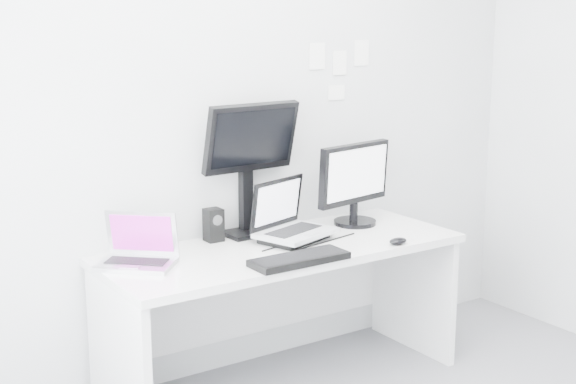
% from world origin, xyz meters
% --- Properties ---
extents(back_wall, '(3.60, 0.00, 3.60)m').
position_xyz_m(back_wall, '(0.00, 1.60, 1.35)').
color(back_wall, silver).
rests_on(back_wall, ground).
extents(desk, '(1.80, 0.70, 0.73)m').
position_xyz_m(desk, '(0.00, 1.25, 0.36)').
color(desk, silver).
rests_on(desk, ground).
extents(macbook, '(0.42, 0.41, 0.25)m').
position_xyz_m(macbook, '(-0.73, 1.33, 0.86)').
color(macbook, '#A8A8AC').
rests_on(macbook, desk).
extents(speaker, '(0.11, 0.11, 0.16)m').
position_xyz_m(speaker, '(-0.24, 1.51, 0.81)').
color(speaker, black).
rests_on(speaker, desk).
extents(dell_laptop, '(0.45, 0.40, 0.31)m').
position_xyz_m(dell_laptop, '(0.10, 1.28, 0.89)').
color(dell_laptop, '#B8BBC0').
rests_on(dell_laptop, desk).
extents(rear_monitor, '(0.52, 0.21, 0.70)m').
position_xyz_m(rear_monitor, '(-0.02, 1.52, 1.08)').
color(rear_monitor, black).
rests_on(rear_monitor, desk).
extents(samsung_monitor, '(0.53, 0.31, 0.46)m').
position_xyz_m(samsung_monitor, '(0.55, 1.38, 0.96)').
color(samsung_monitor, black).
rests_on(samsung_monitor, desk).
extents(keyboard, '(0.47, 0.17, 0.03)m').
position_xyz_m(keyboard, '(-0.09, 0.97, 0.75)').
color(keyboard, black).
rests_on(keyboard, desk).
extents(mouse, '(0.10, 0.07, 0.03)m').
position_xyz_m(mouse, '(0.49, 0.95, 0.75)').
color(mouse, black).
rests_on(mouse, desk).
extents(wall_note_0, '(0.10, 0.00, 0.14)m').
position_xyz_m(wall_note_0, '(0.45, 1.59, 1.62)').
color(wall_note_0, white).
rests_on(wall_note_0, back_wall).
extents(wall_note_1, '(0.09, 0.00, 0.13)m').
position_xyz_m(wall_note_1, '(0.60, 1.59, 1.58)').
color(wall_note_1, white).
rests_on(wall_note_1, back_wall).
extents(wall_note_2, '(0.10, 0.00, 0.14)m').
position_xyz_m(wall_note_2, '(0.75, 1.59, 1.63)').
color(wall_note_2, white).
rests_on(wall_note_2, back_wall).
extents(wall_note_3, '(0.11, 0.00, 0.08)m').
position_xyz_m(wall_note_3, '(0.58, 1.59, 1.42)').
color(wall_note_3, white).
rests_on(wall_note_3, back_wall).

